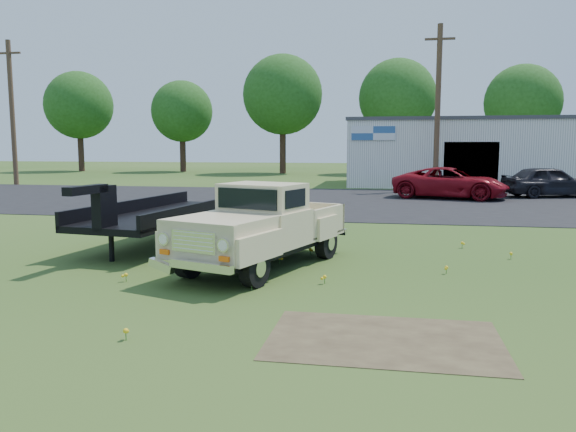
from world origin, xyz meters
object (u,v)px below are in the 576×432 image
object	(u,v)px
flatbed_trailer	(167,210)
red_pickup	(450,183)
vintage_pickup_truck	(263,226)
dark_sedan	(549,182)

from	to	relation	value
flatbed_trailer	red_pickup	bearing A→B (deg)	66.59
red_pickup	vintage_pickup_truck	bearing A→B (deg)	176.56
vintage_pickup_truck	red_pickup	bearing A→B (deg)	90.75
vintage_pickup_truck	red_pickup	world-z (taller)	vintage_pickup_truck
vintage_pickup_truck	flatbed_trailer	bearing A→B (deg)	161.25
vintage_pickup_truck	dark_sedan	size ratio (longest dim) A/B	1.09
vintage_pickup_truck	dark_sedan	distance (m)	20.50
vintage_pickup_truck	red_pickup	xyz separation A→B (m)	(5.35, 16.27, -0.14)
dark_sedan	red_pickup	bearing A→B (deg)	92.08
dark_sedan	vintage_pickup_truck	bearing A→B (deg)	134.34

